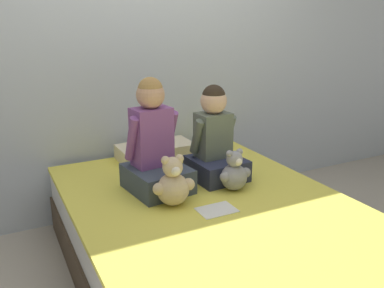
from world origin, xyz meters
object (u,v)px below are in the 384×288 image
Objects in this scene: pillow_at_headboard at (156,151)px; child_on_left at (154,147)px; child_on_right at (215,141)px; teddy_bear_held_by_right_child at (234,173)px; bed at (210,239)px; teddy_bear_held_by_left_child at (173,184)px; sign_card at (217,210)px.

child_on_left is at bearing -112.44° from pillow_at_headboard.
child_on_right is 0.28m from teddy_bear_held_by_right_child.
bed is 6.94× the size of teddy_bear_held_by_left_child.
teddy_bear_held_by_right_child is (0.00, -0.24, -0.14)m from child_on_right.
child_on_left reaches higher than child_on_right.
teddy_bear_held_by_right_child is (0.42, 0.02, -0.01)m from teddy_bear_held_by_left_child.
bed is 0.28m from sign_card.
teddy_bear_held_by_right_child is (0.21, 0.08, 0.36)m from bed.
pillow_at_headboard is (0.21, 0.79, -0.07)m from teddy_bear_held_by_left_child.
pillow_at_headboard is at bearing 90.00° from bed.
teddy_bear_held_by_left_child is at bearing 164.15° from bed.
teddy_bear_held_by_left_child reaches higher than pillow_at_headboard.
sign_card is (-0.24, -0.20, -0.11)m from teddy_bear_held_by_right_child.
teddy_bear_held_by_right_child is at bearing -36.86° from child_on_left.
child_on_left is 3.28× the size of sign_card.
bed is 0.90m from pillow_at_headboard.
sign_card is (-0.03, -0.12, 0.25)m from bed.
pillow_at_headboard is 2.66× the size of sign_card.
sign_card is at bearing -142.24° from teddy_bear_held_by_right_child.
child_on_left is at bearing 95.64° from teddy_bear_held_by_left_child.
child_on_right is at bearing 88.17° from teddy_bear_held_by_right_child.
pillow_at_headboard is 0.97m from sign_card.
teddy_bear_held_by_left_child is at bearing -96.49° from child_on_left.
bed is 7.88× the size of teddy_bear_held_by_right_child.
teddy_bear_held_by_right_child is at bearing 39.97° from sign_card.
teddy_bear_held_by_left_child is 1.41× the size of sign_card.
child_on_right is at bearing -68.58° from pillow_at_headboard.
pillow_at_headboard is at bearing 108.45° from child_on_right.
bed is 3.33× the size of child_on_right.
teddy_bear_held_by_right_child is at bearing 7.95° from teddy_bear_held_by_left_child.
teddy_bear_held_by_left_child is 0.42m from teddy_bear_held_by_right_child.
bed is at bearing -90.00° from pillow_at_headboard.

